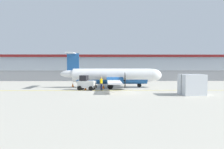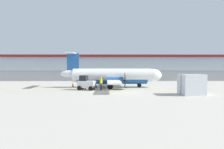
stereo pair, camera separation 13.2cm
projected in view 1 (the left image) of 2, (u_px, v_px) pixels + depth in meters
ground_plane at (113, 90)px, 27.51m from camera, size 140.00×140.00×0.01m
perimeter_fence at (112, 75)px, 43.44m from camera, size 98.00×0.10×2.10m
parking_lot_strip at (111, 77)px, 54.98m from camera, size 98.00×17.00×0.12m
background_building at (110, 65)px, 73.30m from camera, size 91.00×8.10×6.50m
commuter_airplane at (114, 76)px, 31.17m from camera, size 14.52×16.02×4.92m
baggage_tug at (86, 83)px, 27.93m from camera, size 2.52×1.81×1.88m
ground_crew_worker at (101, 83)px, 27.86m from camera, size 0.40×0.55×1.70m
cargo_container at (192, 85)px, 23.44m from camera, size 2.62×2.27×2.20m
traffic_cone_near_left at (73, 85)px, 32.15m from camera, size 0.36×0.36×0.64m
traffic_cone_near_right at (103, 86)px, 29.73m from camera, size 0.36×0.36×0.64m
traffic_cone_far_left at (85, 88)px, 27.80m from camera, size 0.36×0.36×0.64m
parked_car_0 at (59, 74)px, 53.70m from camera, size 4.35×2.33×1.58m
parked_car_1 at (96, 73)px, 59.18m from camera, size 4.32×2.25×1.58m
parked_car_2 at (129, 73)px, 61.07m from camera, size 4.24×2.09×1.58m
parked_car_3 at (160, 74)px, 53.59m from camera, size 4.30×2.21×1.58m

